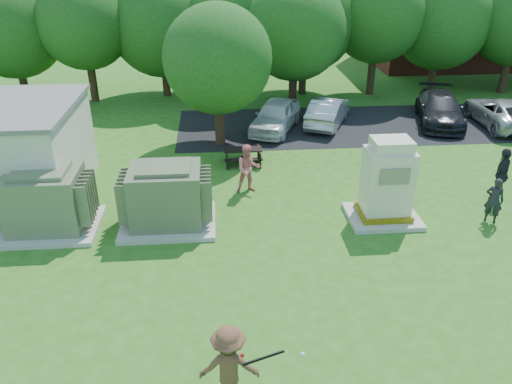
{
  "coord_description": "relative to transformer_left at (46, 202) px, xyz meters",
  "views": [
    {
      "loc": [
        -1.11,
        -9.64,
        8.24
      ],
      "look_at": [
        0.0,
        4.0,
        1.3
      ],
      "focal_mm": 35.0,
      "sensor_mm": 36.0,
      "label": 1
    }
  ],
  "objects": [
    {
      "name": "ground",
      "position": [
        6.5,
        -4.5,
        -0.97
      ],
      "size": [
        120.0,
        120.0,
        0.0
      ],
      "primitive_type": "plane",
      "color": "#2D6619",
      "rests_on": "ground"
    },
    {
      "name": "brick_building",
      "position": [
        24.5,
        22.5,
        3.03
      ],
      "size": [
        15.0,
        8.0,
        8.0
      ],
      "primitive_type": "cube",
      "color": "maroon",
      "rests_on": "ground"
    },
    {
      "name": "parking_strip",
      "position": [
        13.5,
        9.0,
        -0.96
      ],
      "size": [
        20.0,
        6.0,
        0.01
      ],
      "primitive_type": "cube",
      "color": "#232326",
      "rests_on": "ground"
    },
    {
      "name": "transformer_left",
      "position": [
        0.0,
        0.0,
        0.0
      ],
      "size": [
        3.0,
        2.4,
        2.07
      ],
      "color": "beige",
      "rests_on": "ground"
    },
    {
      "name": "transformer_right",
      "position": [
        3.7,
        0.0,
        0.0
      ],
      "size": [
        3.0,
        2.4,
        2.07
      ],
      "color": "beige",
      "rests_on": "ground"
    },
    {
      "name": "generator_cabinet",
      "position": [
        10.71,
        -0.22,
        0.25
      ],
      "size": [
        2.29,
        1.88,
        2.79
      ],
      "color": "beige",
      "rests_on": "ground"
    },
    {
      "name": "picnic_table",
      "position": [
        6.39,
        4.67,
        -0.56
      ],
      "size": [
        1.54,
        1.15,
        0.66
      ],
      "color": "black",
      "rests_on": "ground"
    },
    {
      "name": "batter",
      "position": [
        5.44,
        -7.09,
        -0.06
      ],
      "size": [
        1.22,
        0.74,
        1.83
      ],
      "primitive_type": "imported",
      "rotation": [
        0.0,
        0.0,
        3.09
      ],
      "color": "brown",
      "rests_on": "ground"
    },
    {
      "name": "person_by_generator",
      "position": [
        14.17,
        -0.66,
        -0.2
      ],
      "size": [
        0.67,
        0.63,
        1.54
      ],
      "primitive_type": "imported",
      "rotation": [
        0.0,
        0.0,
        2.5
      ],
      "color": "black",
      "rests_on": "ground"
    },
    {
      "name": "person_at_picnic",
      "position": [
        6.43,
        2.15,
        -0.07
      ],
      "size": [
        0.95,
        0.77,
        1.8
      ],
      "primitive_type": "imported",
      "rotation": [
        0.0,
        0.0,
        0.11
      ],
      "color": "#E2787C",
      "rests_on": "ground"
    },
    {
      "name": "person_walking_right",
      "position": [
        15.17,
        0.81,
        -0.0
      ],
      "size": [
        1.05,
        1.19,
        1.93
      ],
      "primitive_type": "imported",
      "rotation": [
        0.0,
        0.0,
        4.09
      ],
      "color": "#252429",
      "rests_on": "ground"
    },
    {
      "name": "car_white",
      "position": [
        8.18,
        8.6,
        -0.25
      ],
      "size": [
        3.2,
        4.54,
        1.44
      ],
      "primitive_type": "imported",
      "rotation": [
        0.0,
        0.0,
        -0.4
      ],
      "color": "silver",
      "rests_on": "ground"
    },
    {
      "name": "car_silver_a",
      "position": [
        10.86,
        9.2,
        -0.29
      ],
      "size": [
        3.04,
        4.37,
        1.37
      ],
      "primitive_type": "imported",
      "rotation": [
        0.0,
        0.0,
        2.71
      ],
      "color": "#B6B5BA",
      "rests_on": "ground"
    },
    {
      "name": "car_dark",
      "position": [
        16.46,
        9.01,
        -0.25
      ],
      "size": [
        3.28,
        5.34,
        1.45
      ],
      "primitive_type": "imported",
      "rotation": [
        0.0,
        0.0,
        -0.27
      ],
      "color": "black",
      "rests_on": "ground"
    },
    {
      "name": "car_silver_b",
      "position": [
        19.31,
        8.41,
        -0.3
      ],
      "size": [
        2.49,
        4.94,
        1.34
      ],
      "primitive_type": "imported",
      "rotation": [
        0.0,
        0.0,
        3.08
      ],
      "color": "#BBBAC0",
      "rests_on": "ground"
    },
    {
      "name": "batting_equipment",
      "position": [
        6.13,
        -7.17,
        0.21
      ],
      "size": [
        1.41,
        0.36,
        0.2
      ],
      "color": "black",
      "rests_on": "ground"
    },
    {
      "name": "tree_row",
      "position": [
        8.25,
        14.0,
        3.18
      ],
      "size": [
        41.3,
        13.3,
        7.3
      ],
      "color": "#47301E",
      "rests_on": "ground"
    }
  ]
}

